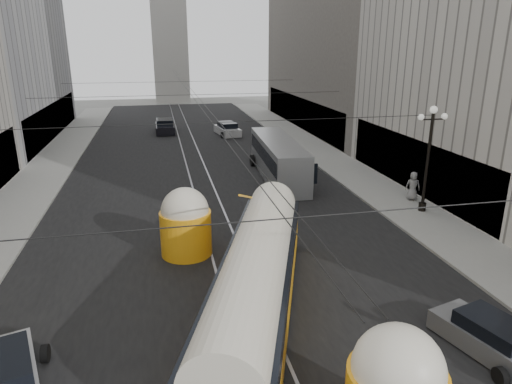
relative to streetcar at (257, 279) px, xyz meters
name	(u,v)px	position (x,y,z in m)	size (l,w,h in m)	color
road	(195,165)	(-0.29, 23.47, -1.68)	(20.00, 85.00, 0.02)	black
sidewalk_left	(54,162)	(-12.29, 26.97, -1.61)	(4.00, 72.00, 0.15)	gray
sidewalk_right	(315,149)	(11.71, 26.97, -1.61)	(4.00, 72.00, 0.15)	gray
rail_left	(187,166)	(-1.04, 23.47, -1.68)	(0.12, 85.00, 0.04)	gray
rail_right	(204,165)	(0.46, 23.47, -1.68)	(0.12, 85.00, 0.04)	gray
distant_tower	(168,13)	(-0.29, 70.97, 13.29)	(6.00, 6.00, 31.36)	#B2AFA8
lamppost_right_mid	(429,153)	(12.31, 8.97, 2.06)	(1.86, 0.44, 6.37)	black
catenary	(195,97)	(-0.17, 22.46, 4.20)	(25.00, 72.00, 0.23)	black
streetcar	(257,279)	(0.00, 0.00, 0.00)	(6.87, 14.95, 3.44)	#FFA716
city_bus	(278,157)	(5.66, 18.39, -0.07)	(3.08, 11.72, 2.95)	#9A9D9F
sedan_silver	(5,379)	(-8.02, -2.34, -1.09)	(2.89, 4.47, 1.31)	#949598
sedan_grey	(492,338)	(7.21, -3.61, -1.11)	(2.65, 4.29, 1.26)	slate
sedan_white_far	(227,129)	(4.48, 36.49, -1.01)	(2.61, 4.90, 1.47)	silver
sedan_dark_far	(165,127)	(-2.44, 39.53, -0.96)	(2.15, 5.07, 1.59)	black
pedestrian_sidewalk_right	(413,186)	(12.78, 10.97, -0.59)	(0.92, 0.56, 1.88)	slate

